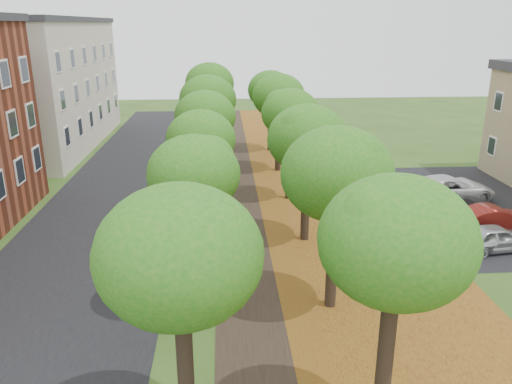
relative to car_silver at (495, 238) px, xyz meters
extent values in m
cube|color=black|center=(-18.57, 4.83, -0.62)|extent=(8.00, 70.00, 0.01)
cube|color=black|center=(-11.07, 4.83, -0.62)|extent=(3.20, 70.00, 0.01)
cube|color=#94661B|center=(-6.07, 4.83, -0.61)|extent=(7.50, 70.00, 0.01)
cube|color=black|center=(2.43, 5.83, -0.62)|extent=(9.00, 16.00, 0.01)
cylinder|color=black|center=(-13.27, -10.17, 1.32)|extent=(0.40, 0.40, 3.88)
ellipsoid|color=#1C6B16|center=(-13.27, -10.17, 4.39)|extent=(3.49, 3.49, 2.97)
cylinder|color=black|center=(-13.27, -4.17, 1.32)|extent=(0.40, 0.40, 3.88)
ellipsoid|color=#1C6B16|center=(-13.27, -4.17, 4.39)|extent=(3.49, 3.49, 2.97)
cylinder|color=black|center=(-13.27, 1.83, 1.32)|extent=(0.40, 0.40, 3.88)
ellipsoid|color=#1C6B16|center=(-13.27, 1.83, 4.39)|extent=(3.49, 3.49, 2.97)
cylinder|color=black|center=(-13.27, 7.83, 1.32)|extent=(0.40, 0.40, 3.88)
ellipsoid|color=#1C6B16|center=(-13.27, 7.83, 4.39)|extent=(3.49, 3.49, 2.97)
cylinder|color=black|center=(-13.27, 13.83, 1.32)|extent=(0.40, 0.40, 3.88)
ellipsoid|color=#1C6B16|center=(-13.27, 13.83, 4.39)|extent=(3.49, 3.49, 2.97)
cylinder|color=black|center=(-13.27, 19.83, 1.32)|extent=(0.40, 0.40, 3.88)
ellipsoid|color=#1C6B16|center=(-13.27, 19.83, 4.39)|extent=(3.49, 3.49, 2.97)
cylinder|color=black|center=(-8.47, -10.17, 1.32)|extent=(0.40, 0.40, 3.88)
ellipsoid|color=#1C6B16|center=(-8.47, -10.17, 4.39)|extent=(3.49, 3.49, 2.97)
cylinder|color=black|center=(-8.47, -4.17, 1.32)|extent=(0.40, 0.40, 3.88)
ellipsoid|color=#1C6B16|center=(-8.47, -4.17, 4.39)|extent=(3.49, 3.49, 2.97)
cylinder|color=black|center=(-8.47, 1.83, 1.32)|extent=(0.40, 0.40, 3.88)
ellipsoid|color=#1C6B16|center=(-8.47, 1.83, 4.39)|extent=(3.49, 3.49, 2.97)
cylinder|color=black|center=(-8.47, 7.83, 1.32)|extent=(0.40, 0.40, 3.88)
ellipsoid|color=#1C6B16|center=(-8.47, 7.83, 4.39)|extent=(3.49, 3.49, 2.97)
cylinder|color=black|center=(-8.47, 13.83, 1.32)|extent=(0.40, 0.40, 3.88)
ellipsoid|color=#1C6B16|center=(-8.47, 13.83, 4.39)|extent=(3.49, 3.49, 2.97)
cylinder|color=black|center=(-8.47, 19.83, 1.32)|extent=(0.40, 0.40, 3.88)
ellipsoid|color=#1C6B16|center=(-8.47, 19.83, 4.39)|extent=(3.49, 3.49, 2.97)
cube|color=beige|center=(-28.07, 22.83, 4.38)|extent=(10.00, 20.00, 10.00)
cube|color=#2D2D33|center=(-28.07, 22.83, 9.58)|extent=(10.30, 20.30, 0.40)
imported|color=#B7B7BC|center=(0.00, 0.00, 0.00)|extent=(3.80, 1.92, 1.24)
imported|color=maroon|center=(1.16, 2.30, 0.00)|extent=(3.85, 1.54, 1.24)
imported|color=#313136|center=(0.08, 4.05, 0.04)|extent=(4.92, 3.23, 1.32)
imported|color=silver|center=(0.73, 6.71, 0.13)|extent=(5.76, 3.37, 1.51)
camera|label=1|loc=(-12.26, -20.07, 9.22)|focal=35.00mm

